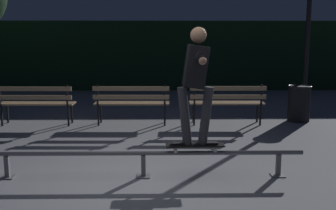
{
  "coord_description": "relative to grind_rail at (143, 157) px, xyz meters",
  "views": [
    {
      "loc": [
        0.23,
        -5.17,
        1.89
      ],
      "look_at": [
        0.35,
        0.96,
        0.85
      ],
      "focal_mm": 43.82,
      "sensor_mm": 36.0,
      "label": 1
    }
  ],
  "objects": [
    {
      "name": "park_bench_leftmost",
      "position": [
        -2.42,
        3.27,
        0.26
      ],
      "size": [
        1.61,
        0.45,
        0.88
      ],
      "color": "black",
      "rests_on": "ground"
    },
    {
      "name": "park_bench_right_center",
      "position": [
        1.65,
        3.27,
        0.26
      ],
      "size": [
        1.61,
        0.45,
        0.88
      ],
      "color": "black",
      "rests_on": "ground"
    },
    {
      "name": "lamp_post_right",
      "position": [
        3.68,
        4.31,
        2.2
      ],
      "size": [
        0.32,
        0.32,
        3.9
      ],
      "color": "black",
      "rests_on": "ground"
    },
    {
      "name": "skateboarder",
      "position": [
        0.7,
        0.0,
        1.09
      ],
      "size": [
        0.62,
        1.41,
        1.56
      ],
      "color": "black",
      "rests_on": "skateboard"
    },
    {
      "name": "skateboard",
      "position": [
        0.69,
        0.0,
        0.15
      ],
      "size": [
        0.79,
        0.22,
        0.09
      ],
      "color": "black",
      "rests_on": "grind_rail"
    },
    {
      "name": "park_bench_left_center",
      "position": [
        -0.38,
        3.27,
        0.26
      ],
      "size": [
        1.61,
        0.45,
        0.88
      ],
      "color": "black",
      "rests_on": "ground"
    },
    {
      "name": "grind_rail",
      "position": [
        0.0,
        0.0,
        0.0
      ],
      "size": [
        4.32,
        0.18,
        0.36
      ],
      "color": "slate",
      "rests_on": "ground"
    },
    {
      "name": "ground_plane",
      "position": [
        -0.0,
        -0.16,
        -0.28
      ],
      "size": [
        90.0,
        90.0,
        0.0
      ],
      "primitive_type": "plane",
      "color": "slate"
    },
    {
      "name": "trash_can",
      "position": [
        3.32,
        3.61,
        0.13
      ],
      "size": [
        0.52,
        0.52,
        0.8
      ],
      "color": "black",
      "rests_on": "ground"
    },
    {
      "name": "hedge_backdrop",
      "position": [
        -0.0,
        9.44,
        0.92
      ],
      "size": [
        24.0,
        1.2,
        2.39
      ],
      "primitive_type": "cube",
      "color": "black",
      "rests_on": "ground"
    }
  ]
}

